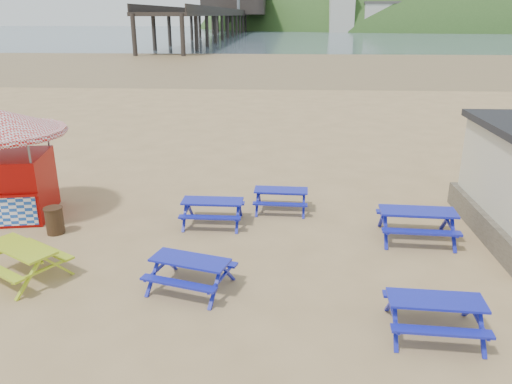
# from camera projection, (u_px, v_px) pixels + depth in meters

# --- Properties ---
(ground) EXTENTS (400.00, 400.00, 0.00)m
(ground) POSITION_uv_depth(u_px,v_px,m) (235.00, 244.00, 13.66)
(ground) COLOR tan
(ground) RESTS_ON ground
(wet_sand) EXTENTS (400.00, 400.00, 0.00)m
(wet_sand) POSITION_uv_depth(u_px,v_px,m) (276.00, 63.00, 65.38)
(wet_sand) COLOR olive
(wet_sand) RESTS_ON ground
(sea) EXTENTS (400.00, 400.00, 0.00)m
(sea) POSITION_uv_depth(u_px,v_px,m) (283.00, 33.00, 173.52)
(sea) COLOR #485A67
(sea) RESTS_ON ground
(picnic_table_blue_a) EXTENTS (1.74, 1.42, 0.71)m
(picnic_table_blue_a) POSITION_uv_depth(u_px,v_px,m) (281.00, 200.00, 15.93)
(picnic_table_blue_a) COLOR #180D9C
(picnic_table_blue_a) RESTS_ON ground
(picnic_table_blue_b) EXTENTS (1.81, 1.47, 0.75)m
(picnic_table_blue_b) POSITION_uv_depth(u_px,v_px,m) (213.00, 212.00, 14.89)
(picnic_table_blue_b) COLOR #180D9C
(picnic_table_blue_b) RESTS_ON ground
(picnic_table_blue_c) EXTENTS (2.14, 1.76, 0.86)m
(picnic_table_blue_c) POSITION_uv_depth(u_px,v_px,m) (416.00, 225.00, 13.85)
(picnic_table_blue_c) COLOR #180D9C
(picnic_table_blue_c) RESTS_ON ground
(picnic_table_blue_d) EXTENTS (2.11, 1.87, 0.75)m
(picnic_table_blue_d) POSITION_uv_depth(u_px,v_px,m) (191.00, 274.00, 11.35)
(picnic_table_blue_d) COLOR #180D9C
(picnic_table_blue_d) RESTS_ON ground
(picnic_table_blue_e) EXTENTS (1.91, 1.57, 0.77)m
(picnic_table_blue_e) POSITION_uv_depth(u_px,v_px,m) (434.00, 316.00, 9.73)
(picnic_table_blue_e) COLOR #180D9C
(picnic_table_blue_e) RESTS_ON ground
(picnic_table_yellow) EXTENTS (2.41, 2.29, 0.79)m
(picnic_table_yellow) POSITION_uv_depth(u_px,v_px,m) (23.00, 262.00, 11.84)
(picnic_table_yellow) COLOR #89B421
(picnic_table_yellow) RESTS_ON ground
(ice_cream_kiosk) EXTENTS (4.32, 4.32, 3.33)m
(ice_cream_kiosk) POSITION_uv_depth(u_px,v_px,m) (6.00, 150.00, 14.95)
(ice_cream_kiosk) COLOR #A30705
(ice_cream_kiosk) RESTS_ON ground
(litter_bin) EXTENTS (0.54, 0.54, 0.79)m
(litter_bin) POSITION_uv_depth(u_px,v_px,m) (55.00, 220.00, 14.23)
(litter_bin) COLOR #3A2215
(litter_bin) RESTS_ON ground
(pier) EXTENTS (24.00, 220.00, 39.29)m
(pier) POSITION_uv_depth(u_px,v_px,m) (234.00, 16.00, 180.43)
(pier) COLOR black
(pier) RESTS_ON ground
(headland_town) EXTENTS (264.00, 144.00, 108.00)m
(headland_town) POSITION_uv_depth(u_px,v_px,m) (481.00, 51.00, 227.95)
(headland_town) COLOR #2D4C1E
(headland_town) RESTS_ON ground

